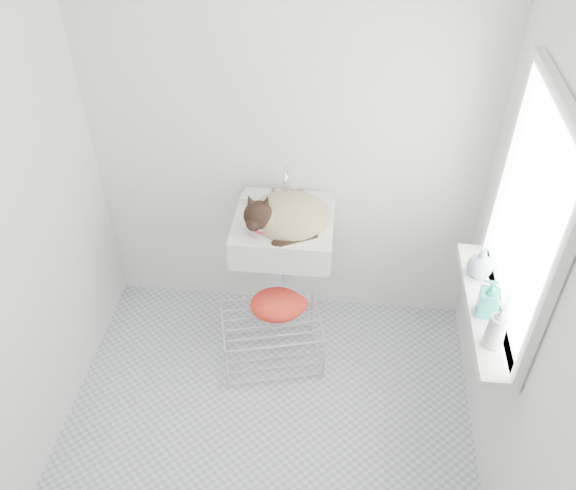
# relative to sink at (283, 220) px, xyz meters

# --- Properties ---
(floor) EXTENTS (2.20, 2.00, 0.02)m
(floor) POSITION_rel_sink_xyz_m (-0.01, -0.74, -0.85)
(floor) COLOR silver
(floor) RESTS_ON ground
(back_wall) EXTENTS (2.20, 0.02, 2.50)m
(back_wall) POSITION_rel_sink_xyz_m (-0.01, 0.26, 0.40)
(back_wall) COLOR white
(back_wall) RESTS_ON ground
(right_wall) EXTENTS (0.02, 2.00, 2.50)m
(right_wall) POSITION_rel_sink_xyz_m (1.09, -0.74, 0.40)
(right_wall) COLOR white
(right_wall) RESTS_ON ground
(left_wall) EXTENTS (0.02, 2.00, 2.50)m
(left_wall) POSITION_rel_sink_xyz_m (-1.11, -0.74, 0.40)
(left_wall) COLOR white
(left_wall) RESTS_ON ground
(window_glass) EXTENTS (0.01, 0.80, 1.00)m
(window_glass) POSITION_rel_sink_xyz_m (1.07, -0.54, 0.50)
(window_glass) COLOR white
(window_glass) RESTS_ON right_wall
(window_frame) EXTENTS (0.04, 0.90, 1.10)m
(window_frame) POSITION_rel_sink_xyz_m (1.06, -0.54, 0.50)
(window_frame) COLOR white
(window_frame) RESTS_ON right_wall
(windowsill) EXTENTS (0.16, 0.88, 0.04)m
(windowsill) POSITION_rel_sink_xyz_m (1.00, -0.54, -0.02)
(windowsill) COLOR white
(windowsill) RESTS_ON right_wall
(sink) EXTENTS (0.54, 0.48, 0.22)m
(sink) POSITION_rel_sink_xyz_m (0.00, 0.00, 0.00)
(sink) COLOR silver
(sink) RESTS_ON back_wall
(faucet) EXTENTS (0.20, 0.14, 0.20)m
(faucet) POSITION_rel_sink_xyz_m (0.00, 0.18, 0.14)
(faucet) COLOR silver
(faucet) RESTS_ON sink
(cat) EXTENTS (0.50, 0.43, 0.29)m
(cat) POSITION_rel_sink_xyz_m (0.01, -0.02, 0.04)
(cat) COLOR tan
(cat) RESTS_ON sink
(wire_rack) EXTENTS (0.63, 0.51, 0.33)m
(wire_rack) POSITION_rel_sink_xyz_m (-0.04, -0.25, -0.70)
(wire_rack) COLOR #BFB6B5
(wire_rack) RESTS_ON floor
(towel) EXTENTS (0.33, 0.25, 0.13)m
(towel) POSITION_rel_sink_xyz_m (-0.02, -0.19, -0.49)
(towel) COLOR #FF6120
(towel) RESTS_ON wire_rack
(bottle_a) EXTENTS (0.09, 0.09, 0.19)m
(bottle_a) POSITION_rel_sink_xyz_m (0.99, -0.77, 0.00)
(bottle_a) COLOR silver
(bottle_a) RESTS_ON windowsill
(bottle_b) EXTENTS (0.10, 0.10, 0.20)m
(bottle_b) POSITION_rel_sink_xyz_m (0.99, -0.59, 0.00)
(bottle_b) COLOR teal
(bottle_b) RESTS_ON windowsill
(bottle_c) EXTENTS (0.17, 0.17, 0.16)m
(bottle_c) POSITION_rel_sink_xyz_m (0.99, -0.33, 0.00)
(bottle_c) COLOR #9FB6CC
(bottle_c) RESTS_ON windowsill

